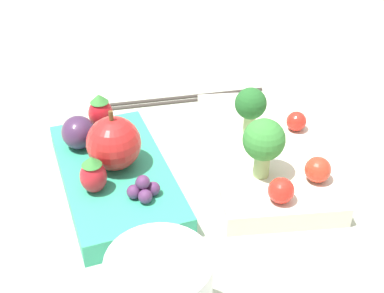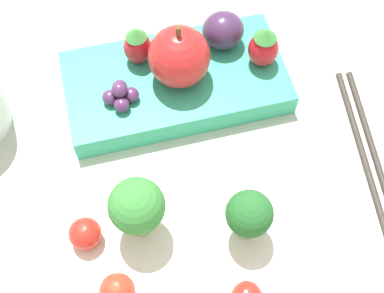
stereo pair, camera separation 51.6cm
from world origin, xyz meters
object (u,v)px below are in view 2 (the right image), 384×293
Objects in this scene: broccoli_floret_1 at (249,215)px; apple at (179,57)px; cherry_tomato_1 at (117,291)px; bento_box_savoury at (211,251)px; bento_box_fruit at (176,83)px; grape_cluster at (120,95)px; broccoli_floret_0 at (137,207)px; strawberry_1 at (264,47)px; strawberry_0 at (137,46)px; plum at (223,30)px; cherry_tomato_2 at (85,234)px; chopsticks_pair at (375,172)px.

apple is (0.03, -0.15, -0.00)m from broccoli_floret_1.
broccoli_floret_1 is 2.07× the size of cherry_tomato_1.
bento_box_savoury is 0.16m from bento_box_fruit.
apple is at bearing -160.68° from grape_cluster.
bento_box_savoury is 3.86× the size of broccoli_floret_0.
broccoli_floret_0 is at bearing 72.07° from bento_box_fruit.
apple reaches higher than strawberry_1.
broccoli_floret_1 is at bearing -160.80° from cherry_tomato_1.
grape_cluster is at bearing 10.52° from strawberry_1.
apple is 0.04m from strawberry_0.
plum is (-0.08, -0.01, -0.00)m from strawberry_0.
cherry_tomato_1 is at bearing 52.82° from strawberry_1.
apple is (-0.05, -0.14, -0.01)m from broccoli_floret_0.
strawberry_0 is (0.04, -0.18, 0.03)m from bento_box_savoury.
grape_cluster is (0.13, 0.02, -0.01)m from strawberry_1.
plum is (-0.13, -0.17, 0.01)m from cherry_tomato_2.
strawberry_0 is 0.11m from strawberry_1.
bento_box_fruit is 0.98× the size of chopsticks_pair.
broccoli_floret_1 is at bearing 73.64° from strawberry_1.
broccoli_floret_0 is at bearing -175.17° from cherry_tomato_2.
plum is (-0.09, -0.17, -0.02)m from broccoli_floret_0.
strawberry_1 is at bearing 170.04° from strawberry_0.
broccoli_floret_1 is (-0.08, 0.01, -0.01)m from broccoli_floret_0.
chopsticks_pair is (-0.11, 0.14, -0.04)m from plum.
strawberry_0 is at bearing -78.85° from bento_box_savoury.
strawberry_1 is 1.30× the size of grape_cluster.
broccoli_floret_1 is 0.16m from strawberry_1.
broccoli_floret_0 is at bearing 61.17° from plum.
cherry_tomato_2 is at bearing 57.37° from apple.
bento_box_fruit is at bearing 32.17° from plum.
cherry_tomato_1 is 0.66× the size of strawberry_0.
bento_box_savoury is 9.83× the size of cherry_tomato_2.
strawberry_1 is 1.09× the size of plum.
strawberry_0 is (-0.04, -0.21, 0.01)m from cherry_tomato_1.
grape_cluster is at bearing -106.55° from cherry_tomato_2.
apple is at bearing -79.05° from broccoli_floret_1.
broccoli_floret_0 is 2.45× the size of cherry_tomato_1.
bento_box_fruit is 5.46× the size of plum.
broccoli_floret_0 is at bearing 70.44° from apple.
cherry_tomato_2 is 0.77× the size of grape_cluster.
broccoli_floret_0 is 1.51× the size of strawberry_1.
strawberry_1 is 0.04m from plum.
chopsticks_pair is at bearing 156.30° from grape_cluster.
plum is (-0.11, -0.22, 0.01)m from cherry_tomato_1.
grape_cluster is at bearing -23.70° from chopsticks_pair.
cherry_tomato_2 is 0.65× the size of plum.
broccoli_floret_1 is 1.39× the size of plum.
cherry_tomato_2 is (0.09, -0.02, 0.02)m from bento_box_savoury.
plum is at bearing -52.59° from chopsticks_pair.
broccoli_floret_1 is at bearing 122.01° from grape_cluster.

